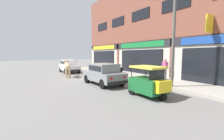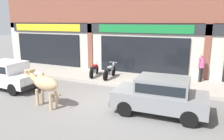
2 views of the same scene
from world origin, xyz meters
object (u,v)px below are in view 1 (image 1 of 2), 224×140
object	(u,v)px
car_0	(69,65)
motorcycle_1	(116,69)
cow	(67,66)
auto_rickshaw	(149,84)
utility_pole	(174,33)
motorcycle_0	(111,68)
pedestrian	(165,66)
car_1	(103,73)

from	to	relation	value
car_0	motorcycle_1	world-z (taller)	car_0
cow	auto_rickshaw	bearing A→B (deg)	11.05
motorcycle_1	auto_rickshaw	bearing A→B (deg)	-22.59
cow	auto_rickshaw	world-z (taller)	cow
cow	car_0	distance (m)	3.71
car_0	utility_pole	xyz separation A→B (m)	(11.51, 2.87, 2.56)
motorcycle_0	pedestrian	distance (m)	6.32
car_0	pedestrian	bearing A→B (deg)	28.29
utility_pole	motorcycle_0	bearing A→B (deg)	173.97
car_0	auto_rickshaw	bearing A→B (deg)	2.25
auto_rickshaw	car_1	bearing A→B (deg)	-173.35
auto_rickshaw	motorcycle_1	bearing A→B (deg)	157.41
cow	car_1	size ratio (longest dim) A/B	0.58
auto_rickshaw	motorcycle_1	xyz separation A→B (m)	(-7.70, 3.20, -0.12)
cow	utility_pole	distance (m)	9.28
car_1	motorcycle_1	size ratio (longest dim) A/B	2.02
car_0	utility_pole	world-z (taller)	utility_pole
motorcycle_0	car_0	bearing A→B (deg)	-130.02
car_0	car_1	distance (m)	8.10
cow	car_0	size ratio (longest dim) A/B	0.58
pedestrian	utility_pole	xyz separation A→B (m)	(2.20, -2.14, 2.23)
cow	motorcycle_0	bearing A→B (deg)	94.12
car_0	car_1	size ratio (longest dim) A/B	1.00
cow	car_0	world-z (taller)	cow
pedestrian	car_0	bearing A→B (deg)	-151.71
utility_pole	auto_rickshaw	bearing A→B (deg)	-79.51
cow	pedestrian	size ratio (longest dim) A/B	1.33
auto_rickshaw	utility_pole	size ratio (longest dim) A/B	0.31
utility_pole	pedestrian	bearing A→B (deg)	135.73
car_0	motorcycle_0	bearing A→B (deg)	49.98
car_0	pedestrian	size ratio (longest dim) A/B	2.28
utility_pole	car_0	bearing A→B (deg)	-165.98
cow	car_0	xyz separation A→B (m)	(-3.51, 1.18, -0.19)
cow	pedestrian	xyz separation A→B (m)	(5.81, 6.19, 0.14)
motorcycle_1	pedestrian	xyz separation A→B (m)	(5.06, 1.34, 0.60)
cow	motorcycle_1	world-z (taller)	cow
motorcycle_0	auto_rickshaw	bearing A→B (deg)	-20.48
car_0	car_1	xyz separation A→B (m)	(8.10, 0.02, 0.00)
motorcycle_1	utility_pole	distance (m)	7.83
auto_rickshaw	utility_pole	world-z (taller)	utility_pole
auto_rickshaw	motorcycle_0	xyz separation A→B (m)	(-8.80, 3.29, -0.12)
pedestrian	utility_pole	world-z (taller)	utility_pole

